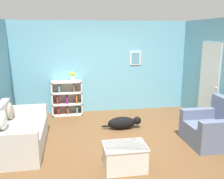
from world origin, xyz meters
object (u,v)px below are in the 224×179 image
couch (16,134)px  recliner_chair (213,128)px  coffee_table (125,156)px  dog (123,123)px  bookshelf (67,98)px  vase (72,76)px

couch → recliner_chair: recliner_chair is taller
coffee_table → dog: coffee_table is taller
bookshelf → vase: vase is taller
couch → vase: vase is taller
bookshelf → vase: 0.67m
bookshelf → coffee_table: 3.28m
bookshelf → recliner_chair: bookshelf is taller
vase → coffee_table: bearing=-75.7°
coffee_table → dog: 1.82m
recliner_chair → dog: (-1.65, 1.11, -0.18)m
couch → vase: 2.45m
coffee_table → dog: size_ratio=0.74×
bookshelf → dog: 1.91m
bookshelf → dog: bearing=-45.5°
dog → vase: 2.00m
coffee_table → bookshelf: bearing=107.1°
couch → coffee_table: size_ratio=2.47×
recliner_chair → vase: (-2.81, 2.43, 0.78)m
coffee_table → dog: (0.36, 1.78, -0.08)m
couch → vase: size_ratio=6.82×
dog → vase: size_ratio=3.73×
recliner_chair → vase: vase is taller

